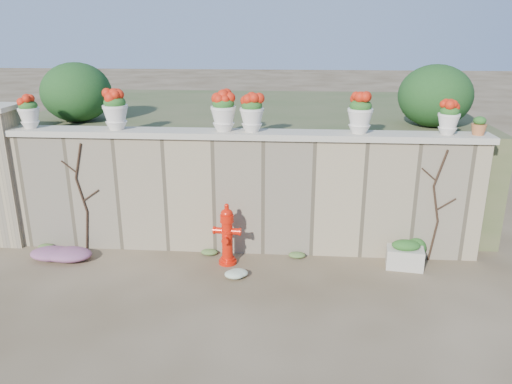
# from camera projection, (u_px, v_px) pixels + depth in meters

# --- Properties ---
(ground) EXTENTS (80.00, 80.00, 0.00)m
(ground) POSITION_uv_depth(u_px,v_px,m) (227.00, 302.00, 7.11)
(ground) COLOR #493924
(ground) RESTS_ON ground
(stone_wall) EXTENTS (8.00, 0.40, 2.00)m
(stone_wall) POSITION_uv_depth(u_px,v_px,m) (240.00, 195.00, 8.50)
(stone_wall) COLOR gray
(stone_wall) RESTS_ON ground
(wall_cap) EXTENTS (8.10, 0.52, 0.10)m
(wall_cap) POSITION_uv_depth(u_px,v_px,m) (239.00, 134.00, 8.16)
(wall_cap) COLOR beige
(wall_cap) RESTS_ON stone_wall
(gate_pillar) EXTENTS (0.72, 0.72, 2.48)m
(gate_pillar) POSITION_uv_depth(u_px,v_px,m) (4.00, 175.00, 8.71)
(gate_pillar) COLOR gray
(gate_pillar) RESTS_ON ground
(raised_fill) EXTENTS (9.00, 6.00, 2.00)m
(raised_fill) POSITION_uv_depth(u_px,v_px,m) (254.00, 150.00, 11.52)
(raised_fill) COLOR #384C23
(raised_fill) RESTS_ON ground
(back_shrub_left) EXTENTS (1.30, 1.30, 1.10)m
(back_shrub_left) POSITION_uv_depth(u_px,v_px,m) (77.00, 92.00, 9.37)
(back_shrub_left) COLOR #143814
(back_shrub_left) RESTS_ON raised_fill
(back_shrub_right) EXTENTS (1.30, 1.30, 1.10)m
(back_shrub_right) POSITION_uv_depth(u_px,v_px,m) (435.00, 96.00, 8.90)
(back_shrub_right) COLOR #143814
(back_shrub_right) RESTS_ON raised_fill
(vine_left) EXTENTS (0.60, 0.04, 1.91)m
(vine_left) POSITION_uv_depth(u_px,v_px,m) (82.00, 196.00, 8.48)
(vine_left) COLOR black
(vine_left) RESTS_ON ground
(vine_right) EXTENTS (0.60, 0.04, 1.91)m
(vine_right) POSITION_uv_depth(u_px,v_px,m) (436.00, 205.00, 8.06)
(vine_right) COLOR black
(vine_right) RESTS_ON ground
(fire_hydrant) EXTENTS (0.45, 0.32, 1.04)m
(fire_hydrant) POSITION_uv_depth(u_px,v_px,m) (227.00, 234.00, 8.10)
(fire_hydrant) COLOR red
(fire_hydrant) RESTS_ON ground
(planter_box) EXTENTS (0.62, 0.41, 0.48)m
(planter_box) POSITION_uv_depth(u_px,v_px,m) (405.00, 255.00, 8.04)
(planter_box) COLOR beige
(planter_box) RESTS_ON ground
(green_shrub) EXTENTS (0.53, 0.48, 0.51)m
(green_shrub) POSITION_uv_depth(u_px,v_px,m) (415.00, 246.00, 8.28)
(green_shrub) COLOR #1E5119
(green_shrub) RESTS_ON ground
(magenta_clump) EXTENTS (0.97, 0.65, 0.26)m
(magenta_clump) POSITION_uv_depth(u_px,v_px,m) (61.00, 253.00, 8.34)
(magenta_clump) COLOR #B3239E
(magenta_clump) RESTS_ON ground
(white_flowers) EXTENTS (0.44, 0.35, 0.16)m
(white_flowers) POSITION_uv_depth(u_px,v_px,m) (235.00, 273.00, 7.77)
(white_flowers) COLOR white
(white_flowers) RESTS_ON ground
(urn_pot_0) EXTENTS (0.35, 0.35, 0.55)m
(urn_pot_0) POSITION_uv_depth(u_px,v_px,m) (29.00, 112.00, 8.32)
(urn_pot_0) COLOR silver
(urn_pot_0) RESTS_ON wall_cap
(urn_pot_1) EXTENTS (0.41, 0.41, 0.65)m
(urn_pot_1) POSITION_uv_depth(u_px,v_px,m) (115.00, 110.00, 8.19)
(urn_pot_1) COLOR silver
(urn_pot_1) RESTS_ON wall_cap
(urn_pot_2) EXTENTS (0.41, 0.41, 0.65)m
(urn_pot_2) POSITION_uv_depth(u_px,v_px,m) (223.00, 111.00, 8.07)
(urn_pot_2) COLOR silver
(urn_pot_2) RESTS_ON wall_cap
(urn_pot_3) EXTENTS (0.39, 0.39, 0.61)m
(urn_pot_3) POSITION_uv_depth(u_px,v_px,m) (252.00, 113.00, 8.04)
(urn_pot_3) COLOR silver
(urn_pot_3) RESTS_ON wall_cap
(urn_pot_4) EXTENTS (0.40, 0.40, 0.63)m
(urn_pot_4) POSITION_uv_depth(u_px,v_px,m) (360.00, 114.00, 7.91)
(urn_pot_4) COLOR silver
(urn_pot_4) RESTS_ON wall_cap
(urn_pot_5) EXTENTS (0.34, 0.34, 0.53)m
(urn_pot_5) POSITION_uv_depth(u_px,v_px,m) (449.00, 118.00, 7.83)
(urn_pot_5) COLOR silver
(urn_pot_5) RESTS_ON wall_cap
(terracotta_pot) EXTENTS (0.24, 0.24, 0.28)m
(terracotta_pot) POSITION_uv_depth(u_px,v_px,m) (479.00, 127.00, 7.83)
(terracotta_pot) COLOR #B16436
(terracotta_pot) RESTS_ON wall_cap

